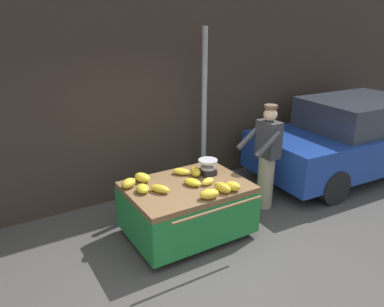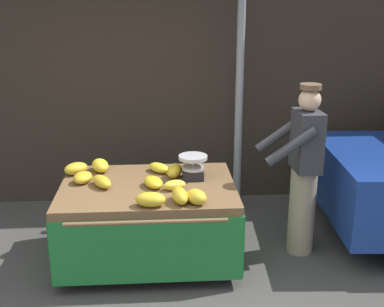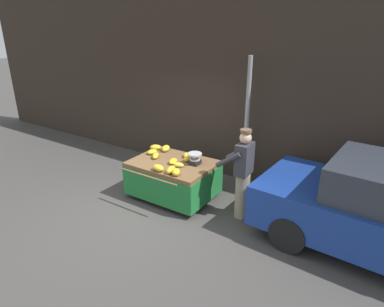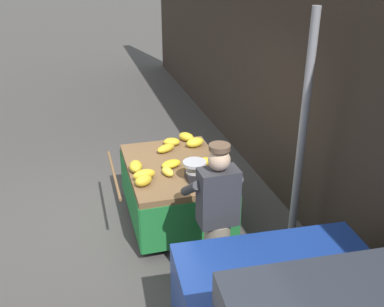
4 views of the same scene
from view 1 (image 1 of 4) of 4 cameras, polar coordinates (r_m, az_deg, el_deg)
name	(u,v)px [view 1 (image 1 of 4)]	position (r m, az deg, el deg)	size (l,w,h in m)	color
ground_plane	(214,274)	(4.84, 3.32, -17.84)	(60.00, 60.00, 0.00)	#423F3D
back_wall	(123,74)	(6.20, -10.42, 11.88)	(16.00, 0.24, 4.22)	#332821
street_pole	(204,113)	(6.44, 1.85, 6.18)	(0.09, 0.09, 2.83)	gray
banana_cart	(187,198)	(5.28, -0.77, -6.78)	(1.67, 1.41, 0.79)	brown
weighing_scale	(208,167)	(5.46, 2.42, -2.09)	(0.28, 0.28, 0.24)	black
banana_bunch_0	(196,172)	(5.44, 0.54, -2.80)	(0.14, 0.25, 0.13)	gold
banana_bunch_1	(143,189)	(5.00, -7.54, -5.31)	(0.17, 0.23, 0.10)	gold
banana_bunch_2	(192,182)	(5.15, 0.07, -4.39)	(0.16, 0.26, 0.09)	gold
banana_bunch_3	(181,172)	(5.49, -1.65, -2.76)	(0.14, 0.26, 0.09)	yellow
banana_bunch_4	(233,186)	(5.02, 6.19, -4.98)	(0.15, 0.22, 0.13)	gold
banana_bunch_5	(208,181)	(5.18, 2.44, -4.26)	(0.11, 0.21, 0.09)	yellow
banana_bunch_6	(222,188)	(4.97, 4.66, -5.20)	(0.13, 0.28, 0.13)	gold
banana_bunch_7	(129,183)	(5.16, -9.63, -4.47)	(0.16, 0.24, 0.12)	gold
banana_bunch_8	(160,189)	(4.97, -4.89, -5.37)	(0.13, 0.29, 0.10)	gold
banana_bunch_9	(142,178)	(5.29, -7.57, -3.65)	(0.16, 0.26, 0.13)	yellow
banana_bunch_10	(209,194)	(4.79, 2.65, -6.18)	(0.16, 0.26, 0.12)	gold
vendor_person	(266,157)	(6.05, 11.27, -0.55)	(0.59, 0.52, 1.71)	gray
parked_car	(351,138)	(7.91, 23.08, 2.22)	(3.99, 1.92, 1.51)	navy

